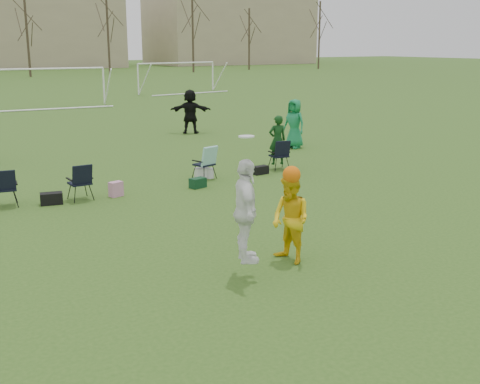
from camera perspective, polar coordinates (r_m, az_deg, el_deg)
ground at (r=10.25m, az=4.97°, el=-9.14°), size 260.00×260.00×0.00m
fielder_green_far at (r=23.61m, az=5.16°, el=6.47°), size 0.87×1.07×1.90m
fielder_black at (r=27.49m, az=-4.74°, el=7.63°), size 1.88×1.46×1.99m
center_contest at (r=10.69m, az=2.81°, el=-2.16°), size 1.93×1.31×2.51m
sideline_setup at (r=17.65m, az=-5.71°, el=2.53°), size 9.17×1.49×1.75m
goal_mid at (r=40.78m, az=-17.88°, el=10.39°), size 7.40×0.63×2.46m
goal_right at (r=50.48m, az=-6.00°, el=11.54°), size 7.35×1.14×2.46m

